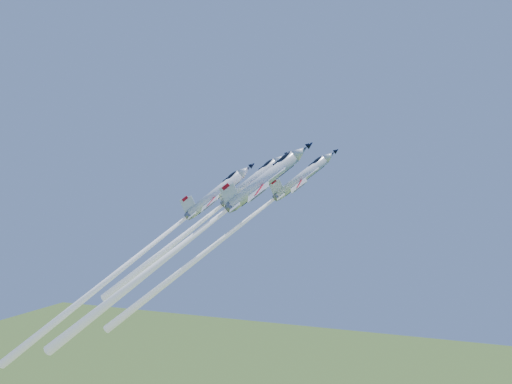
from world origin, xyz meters
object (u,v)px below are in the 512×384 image
at_px(jet_lead, 223,239).
at_px(jet_right, 180,246).
at_px(jet_left, 199,224).
at_px(jet_slot, 128,264).

distance_m(jet_lead, jet_right, 9.10).
bearing_deg(jet_left, jet_slot, -71.65).
relative_size(jet_left, jet_right, 0.78).
height_order(jet_lead, jet_right, jet_right).
distance_m(jet_left, jet_right, 11.35).
bearing_deg(jet_left, jet_lead, 45.06).
relative_size(jet_left, jet_slot, 0.76).
height_order(jet_right, jet_slot, jet_right).
height_order(jet_lead, jet_left, jet_lead).
bearing_deg(jet_lead, jet_right, -52.26).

